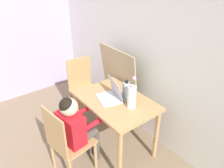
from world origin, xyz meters
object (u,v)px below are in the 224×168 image
object	(u,v)px
flower_vase	(132,96)
laptop	(111,94)
chair_occupied	(67,142)
person_seated	(75,125)
chair_spare	(84,88)
water_bottle	(126,91)

from	to	relation	value
flower_vase	laptop	bearing A→B (deg)	-166.58
chair_occupied	person_seated	size ratio (longest dim) A/B	0.92
chair_occupied	laptop	xyz separation A→B (m)	(-0.06, 0.64, 0.33)
person_seated	flower_vase	xyz separation A→B (m)	(0.23, 0.58, 0.25)
chair_occupied	laptop	bearing A→B (deg)	-92.75
chair_occupied	person_seated	xyz separation A→B (m)	(-0.02, 0.12, 0.16)
chair_spare	laptop	size ratio (longest dim) A/B	2.50
water_bottle	flower_vase	bearing A→B (deg)	-17.27
person_seated	flower_vase	bearing A→B (deg)	-119.54
water_bottle	chair_occupied	bearing A→B (deg)	-95.36
water_bottle	chair_spare	bearing A→B (deg)	-179.08
flower_vase	water_bottle	distance (m)	0.15
chair_occupied	flower_vase	size ratio (longest dim) A/B	2.43
chair_spare	flower_vase	bearing A→B (deg)	-87.22
laptop	water_bottle	world-z (taller)	water_bottle
flower_vase	chair_spare	bearing A→B (deg)	178.46
person_seated	water_bottle	distance (m)	0.67
flower_vase	water_bottle	world-z (taller)	flower_vase
chair_spare	chair_occupied	bearing A→B (deg)	-125.47
chair_spare	water_bottle	world-z (taller)	water_bottle
chair_occupied	water_bottle	bearing A→B (deg)	-103.27
chair_spare	person_seated	size ratio (longest dim) A/B	0.92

